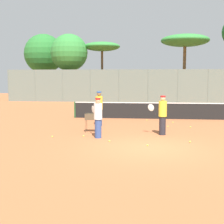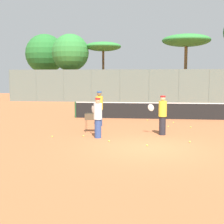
{
  "view_description": "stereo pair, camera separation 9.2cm",
  "coord_description": "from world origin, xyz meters",
  "px_view_note": "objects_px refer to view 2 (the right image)",
  "views": [
    {
      "loc": [
        -0.14,
        -11.67,
        2.66
      ],
      "look_at": [
        -1.81,
        3.33,
        1.0
      ],
      "focal_mm": 50.0,
      "sensor_mm": 36.0,
      "label": 1
    },
    {
      "loc": [
        -0.05,
        -11.66,
        2.66
      ],
      "look_at": [
        -1.81,
        3.33,
        1.0
      ],
      "focal_mm": 50.0,
      "sensor_mm": 36.0,
      "label": 2
    }
  ],
  "objects_px": {
    "tennis_net": "(149,110)",
    "player_white_outfit": "(99,108)",
    "player_red_cap": "(98,117)",
    "ball_cart": "(91,118)",
    "player_yellow_shirt": "(162,115)"
  },
  "relations": [
    {
      "from": "tennis_net",
      "to": "player_red_cap",
      "type": "xyz_separation_m",
      "value": [
        -2.27,
        -6.82,
        0.36
      ]
    },
    {
      "from": "player_yellow_shirt",
      "to": "ball_cart",
      "type": "relative_size",
      "value": 1.99
    },
    {
      "from": "player_white_outfit",
      "to": "ball_cart",
      "type": "relative_size",
      "value": 2.07
    },
    {
      "from": "tennis_net",
      "to": "player_white_outfit",
      "type": "height_order",
      "value": "player_white_outfit"
    },
    {
      "from": "player_yellow_shirt",
      "to": "ball_cart",
      "type": "distance_m",
      "value": 3.46
    },
    {
      "from": "player_yellow_shirt",
      "to": "tennis_net",
      "type": "bearing_deg",
      "value": -71.5
    },
    {
      "from": "tennis_net",
      "to": "player_white_outfit",
      "type": "bearing_deg",
      "value": -130.0
    },
    {
      "from": "tennis_net",
      "to": "player_red_cap",
      "type": "height_order",
      "value": "player_red_cap"
    },
    {
      "from": "tennis_net",
      "to": "ball_cart",
      "type": "bearing_deg",
      "value": -117.64
    },
    {
      "from": "player_white_outfit",
      "to": "player_yellow_shirt",
      "type": "bearing_deg",
      "value": -120.55
    },
    {
      "from": "tennis_net",
      "to": "player_red_cap",
      "type": "relative_size",
      "value": 5.58
    },
    {
      "from": "player_white_outfit",
      "to": "player_red_cap",
      "type": "xyz_separation_m",
      "value": [
        0.49,
        -3.53,
        -0.07
      ]
    },
    {
      "from": "tennis_net",
      "to": "ball_cart",
      "type": "relative_size",
      "value": 10.73
    },
    {
      "from": "player_red_cap",
      "to": "player_yellow_shirt",
      "type": "bearing_deg",
      "value": -103.18
    },
    {
      "from": "player_red_cap",
      "to": "ball_cart",
      "type": "relative_size",
      "value": 1.92
    }
  ]
}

